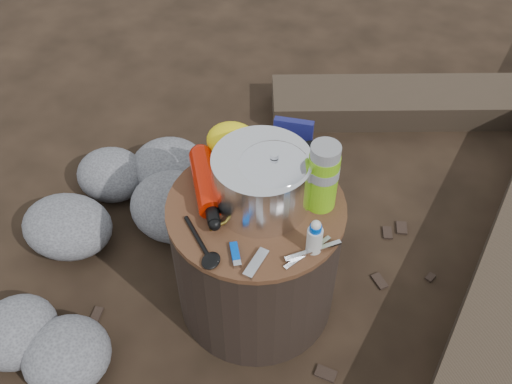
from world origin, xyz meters
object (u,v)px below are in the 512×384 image
at_px(thermos, 323,177).
at_px(travel_mug, 312,165).
at_px(camping_pot, 274,182).
at_px(stump, 256,256).
at_px(fuel_bottle, 206,182).

xyz_separation_m(thermos, travel_mug, (-0.05, 0.08, -0.04)).
distance_m(camping_pot, thermos, 0.12).
bearing_deg(camping_pot, stump, -155.99).
distance_m(stump, camping_pot, 0.30).
xyz_separation_m(stump, camping_pot, (0.04, 0.02, 0.30)).
xyz_separation_m(camping_pot, thermos, (0.11, 0.05, 0.01)).
relative_size(camping_pot, fuel_bottle, 0.64).
bearing_deg(travel_mug, stump, -124.85).
xyz_separation_m(camping_pot, travel_mug, (0.06, 0.13, -0.03)).
xyz_separation_m(camping_pot, fuel_bottle, (-0.18, -0.02, -0.05)).
height_order(fuel_bottle, thermos, thermos).
xyz_separation_m(fuel_bottle, travel_mug, (0.24, 0.14, 0.02)).
distance_m(camping_pot, fuel_bottle, 0.19).
bearing_deg(camping_pot, travel_mug, 64.34).
relative_size(stump, fuel_bottle, 1.74).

